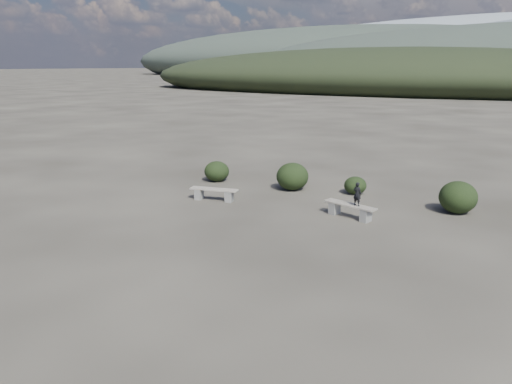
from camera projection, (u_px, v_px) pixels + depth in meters
The scene contains 8 objects.
ground at pixel (197, 256), 14.26m from camera, with size 1200.00×1200.00×0.00m, color #2D2923.
bench_left at pixel (214, 193), 20.00m from camera, with size 2.00×0.89×0.49m.
bench_right at pixel (350, 209), 17.75m from camera, with size 2.04×0.86×0.50m.
seated_person at pixel (357, 194), 17.40m from camera, with size 0.31×0.20×0.85m, color black.
shrub_a at pixel (217, 171), 23.28m from camera, with size 1.16×1.16×0.95m, color black.
shrub_b at pixel (292, 176), 21.63m from camera, with size 1.39×1.39×1.19m, color black.
shrub_c at pixel (355, 185), 20.98m from camera, with size 0.94×0.94×0.75m, color black.
shrub_d at pixel (458, 197), 18.24m from camera, with size 1.36×1.36×1.19m, color black.
Camera 1 is at (8.44, -10.50, 5.30)m, focal length 35.00 mm.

